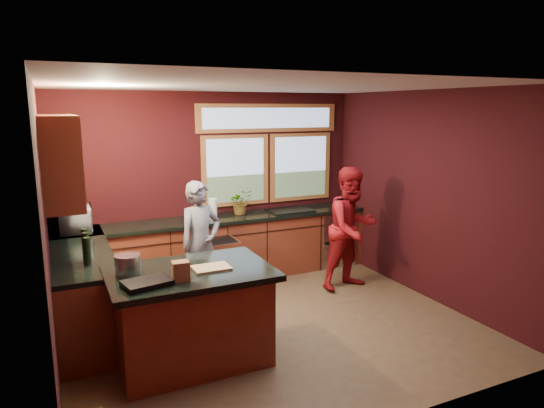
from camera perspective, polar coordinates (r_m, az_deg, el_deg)
floor at (r=5.79m, az=-0.24°, el=-14.02°), size 4.50×4.50×0.00m
room_shell at (r=5.36m, az=-7.53°, el=3.96°), size 4.52×4.02×2.71m
back_counter at (r=7.17m, az=-4.50°, el=-5.04°), size 4.50×0.64×0.93m
left_counter at (r=5.96m, az=-21.45°, el=-9.22°), size 0.64×2.30×0.93m
island at (r=4.92m, az=-9.47°, el=-12.82°), size 1.55×1.05×0.95m
person_grey at (r=6.14m, az=-8.39°, el=-4.70°), size 0.67×0.54×1.59m
person_red at (r=6.74m, az=9.36°, el=-2.84°), size 0.91×0.75×1.70m
microwave at (r=6.61m, az=-22.08°, el=-1.68°), size 0.41×0.58×0.31m
potted_plant at (r=7.11m, az=-3.71°, el=0.22°), size 0.33×0.29×0.37m
paper_towel at (r=6.92m, az=-6.99°, el=-0.50°), size 0.12×0.12×0.28m
cutting_board at (r=4.75m, az=-7.15°, el=-7.45°), size 0.35×0.25×0.02m
stock_pot at (r=4.76m, az=-16.61°, el=-6.81°), size 0.24×0.24×0.18m
paper_bag at (r=4.45m, az=-10.70°, el=-7.76°), size 0.16×0.13×0.18m
black_tray at (r=4.42m, az=-14.48°, el=-8.99°), size 0.45×0.36×0.05m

